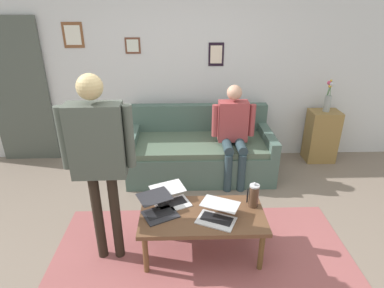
{
  "coord_description": "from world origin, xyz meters",
  "views": [
    {
      "loc": [
        0.05,
        2.4,
        2.26
      ],
      "look_at": [
        -0.05,
        -0.79,
        0.8
      ],
      "focal_mm": 30.18,
      "sensor_mm": 36.0,
      "label": 1
    }
  ],
  "objects_px": {
    "couch": "(200,152)",
    "laptop_right": "(158,208)",
    "laptop_center": "(171,199)",
    "person_standing": "(98,150)",
    "interior_door": "(19,93)",
    "coffee_table": "(202,218)",
    "side_shelf": "(321,136)",
    "laptop_left": "(218,215)",
    "person_seated": "(233,129)",
    "french_press": "(254,196)",
    "flower_vase": "(328,100)"
  },
  "relations": [
    {
      "from": "flower_vase",
      "to": "french_press",
      "type": "bearing_deg",
      "value": 52.15
    },
    {
      "from": "laptop_right",
      "to": "laptop_center",
      "type": "bearing_deg",
      "value": -125.42
    },
    {
      "from": "coffee_table",
      "to": "side_shelf",
      "type": "height_order",
      "value": "side_shelf"
    },
    {
      "from": "couch",
      "to": "laptop_center",
      "type": "distance_m",
      "value": 1.45
    },
    {
      "from": "couch",
      "to": "side_shelf",
      "type": "height_order",
      "value": "couch"
    },
    {
      "from": "laptop_left",
      "to": "person_seated",
      "type": "relative_size",
      "value": 0.34
    },
    {
      "from": "couch",
      "to": "person_seated",
      "type": "bearing_deg",
      "value": 150.95
    },
    {
      "from": "laptop_right",
      "to": "person_standing",
      "type": "xyz_separation_m",
      "value": [
        0.46,
        0.06,
        0.63
      ]
    },
    {
      "from": "couch",
      "to": "person_standing",
      "type": "relative_size",
      "value": 1.1
    },
    {
      "from": "side_shelf",
      "to": "coffee_table",
      "type": "bearing_deg",
      "value": 45.32
    },
    {
      "from": "coffee_table",
      "to": "laptop_left",
      "type": "relative_size",
      "value": 2.65
    },
    {
      "from": "flower_vase",
      "to": "laptop_center",
      "type": "bearing_deg",
      "value": 38.13
    },
    {
      "from": "interior_door",
      "to": "laptop_center",
      "type": "relative_size",
      "value": 4.73
    },
    {
      "from": "laptop_left",
      "to": "person_standing",
      "type": "bearing_deg",
      "value": -2.87
    },
    {
      "from": "laptop_right",
      "to": "person_seated",
      "type": "xyz_separation_m",
      "value": [
        -0.88,
        -1.32,
        0.24
      ]
    },
    {
      "from": "laptop_right",
      "to": "side_shelf",
      "type": "bearing_deg",
      "value": -140.84
    },
    {
      "from": "laptop_center",
      "to": "person_standing",
      "type": "xyz_separation_m",
      "value": [
        0.57,
        0.22,
        0.63
      ]
    },
    {
      "from": "laptop_center",
      "to": "side_shelf",
      "type": "relative_size",
      "value": 0.56
    },
    {
      "from": "person_seated",
      "to": "laptop_center",
      "type": "bearing_deg",
      "value": 56.48
    },
    {
      "from": "interior_door",
      "to": "person_standing",
      "type": "bearing_deg",
      "value": 127.26
    },
    {
      "from": "person_seated",
      "to": "laptop_right",
      "type": "bearing_deg",
      "value": 56.25
    },
    {
      "from": "side_shelf",
      "to": "person_standing",
      "type": "bearing_deg",
      "value": 34.99
    },
    {
      "from": "coffee_table",
      "to": "french_press",
      "type": "bearing_deg",
      "value": -167.09
    },
    {
      "from": "laptop_center",
      "to": "laptop_left",
      "type": "bearing_deg",
      "value": 147.97
    },
    {
      "from": "interior_door",
      "to": "flower_vase",
      "type": "xyz_separation_m",
      "value": [
        -4.35,
        0.18,
        -0.08
      ]
    },
    {
      "from": "side_shelf",
      "to": "person_seated",
      "type": "relative_size",
      "value": 0.6
    },
    {
      "from": "side_shelf",
      "to": "couch",
      "type": "bearing_deg",
      "value": 9.95
    },
    {
      "from": "interior_door",
      "to": "flower_vase",
      "type": "bearing_deg",
      "value": 177.57
    },
    {
      "from": "coffee_table",
      "to": "person_standing",
      "type": "relative_size",
      "value": 0.66
    },
    {
      "from": "interior_door",
      "to": "french_press",
      "type": "distance_m",
      "value": 3.59
    },
    {
      "from": "coffee_table",
      "to": "laptop_center",
      "type": "xyz_separation_m",
      "value": [
        0.3,
        -0.2,
        0.09
      ]
    },
    {
      "from": "side_shelf",
      "to": "person_seated",
      "type": "xyz_separation_m",
      "value": [
        1.41,
        0.55,
        0.34
      ]
    },
    {
      "from": "interior_door",
      "to": "laptop_right",
      "type": "bearing_deg",
      "value": 135.23
    },
    {
      "from": "laptop_right",
      "to": "person_standing",
      "type": "height_order",
      "value": "person_standing"
    },
    {
      "from": "couch",
      "to": "laptop_right",
      "type": "distance_m",
      "value": 1.62
    },
    {
      "from": "couch",
      "to": "coffee_table",
      "type": "relative_size",
      "value": 1.68
    },
    {
      "from": "french_press",
      "to": "flower_vase",
      "type": "height_order",
      "value": "flower_vase"
    },
    {
      "from": "couch",
      "to": "laptop_right",
      "type": "relative_size",
      "value": 4.25
    },
    {
      "from": "laptop_left",
      "to": "coffee_table",
      "type": "bearing_deg",
      "value": -28.45
    },
    {
      "from": "laptop_center",
      "to": "french_press",
      "type": "bearing_deg",
      "value": 173.92
    },
    {
      "from": "side_shelf",
      "to": "person_standing",
      "type": "relative_size",
      "value": 0.44
    },
    {
      "from": "laptop_center",
      "to": "person_seated",
      "type": "bearing_deg",
      "value": -123.52
    },
    {
      "from": "person_standing",
      "to": "couch",
      "type": "bearing_deg",
      "value": -120.15
    },
    {
      "from": "laptop_left",
      "to": "laptop_right",
      "type": "distance_m",
      "value": 0.55
    },
    {
      "from": "laptop_right",
      "to": "interior_door",
      "type": "bearing_deg",
      "value": -44.77
    },
    {
      "from": "couch",
      "to": "person_standing",
      "type": "distance_m",
      "value": 2.03
    },
    {
      "from": "coffee_table",
      "to": "side_shelf",
      "type": "xyz_separation_m",
      "value": [
        -1.88,
        -1.9,
        -0.01
      ]
    },
    {
      "from": "interior_door",
      "to": "person_seated",
      "type": "xyz_separation_m",
      "value": [
        -2.94,
        0.73,
        -0.3
      ]
    },
    {
      "from": "couch",
      "to": "coffee_table",
      "type": "bearing_deg",
      "value": 87.63
    },
    {
      "from": "coffee_table",
      "to": "person_standing",
      "type": "height_order",
      "value": "person_standing"
    }
  ]
}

